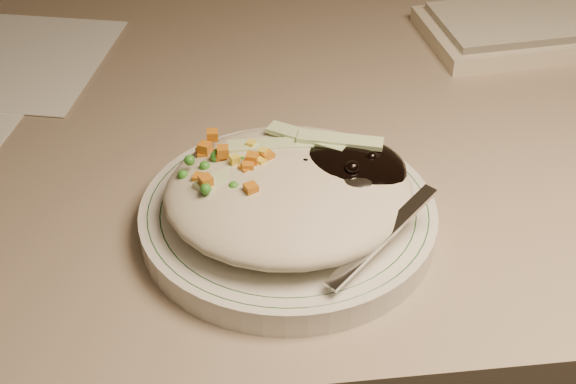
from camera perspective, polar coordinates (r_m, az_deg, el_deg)
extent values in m
cube|color=gray|center=(0.82, 3.41, 5.33)|extent=(1.40, 0.70, 0.04)
cylinder|color=silver|center=(0.64, 0.00, -1.86)|extent=(0.23, 0.23, 0.02)
torus|color=#144723|center=(0.63, 0.00, -1.15)|extent=(0.22, 0.22, 0.00)
torus|color=#144723|center=(0.63, 0.00, -1.15)|extent=(0.20, 0.20, 0.00)
ellipsoid|color=beige|center=(0.61, 0.05, 0.03)|extent=(0.19, 0.18, 0.04)
ellipsoid|color=black|center=(0.63, 3.97, 1.49)|extent=(0.10, 0.09, 0.03)
ellipsoid|color=orange|center=(0.63, -4.25, 0.98)|extent=(0.08, 0.08, 0.02)
sphere|color=black|center=(0.62, 1.23, 1.91)|extent=(0.01, 0.01, 0.01)
sphere|color=black|center=(0.63, 3.78, 2.41)|extent=(0.01, 0.01, 0.01)
sphere|color=black|center=(0.62, 5.96, 2.45)|extent=(0.01, 0.01, 0.01)
sphere|color=black|center=(0.64, 5.09, 2.67)|extent=(0.01, 0.01, 0.01)
sphere|color=black|center=(0.61, 4.60, 1.69)|extent=(0.01, 0.01, 0.01)
sphere|color=black|center=(0.62, 3.66, 2.02)|extent=(0.01, 0.01, 0.01)
sphere|color=black|center=(0.63, 4.50, 2.64)|extent=(0.01, 0.01, 0.01)
cube|color=#C46C15|center=(0.62, -4.65, 2.89)|extent=(0.01, 0.01, 0.01)
cube|color=#C46C15|center=(0.61, -3.05, 1.00)|extent=(0.01, 0.01, 0.01)
cube|color=#C46C15|center=(0.64, -5.93, 3.16)|extent=(0.01, 0.01, 0.01)
cube|color=#C46C15|center=(0.61, -2.56, 2.39)|extent=(0.01, 0.01, 0.01)
cube|color=#C46C15|center=(0.61, -2.85, 1.79)|extent=(0.01, 0.01, 0.01)
cube|color=#C46C15|center=(0.64, -6.09, 2.77)|extent=(0.01, 0.01, 0.01)
cube|color=#C46C15|center=(0.62, -4.86, 2.62)|extent=(0.01, 0.01, 0.01)
cube|color=#C46C15|center=(0.61, -3.01, 1.53)|extent=(0.01, 0.01, 0.01)
cube|color=#C46C15|center=(0.62, -1.48, 2.50)|extent=(0.01, 0.01, 0.01)
cube|color=#C46C15|center=(0.64, -5.40, 4.05)|extent=(0.01, 0.01, 0.01)
cube|color=#C46C15|center=(0.59, -5.87, 0.78)|extent=(0.01, 0.01, 0.01)
cube|color=#C46C15|center=(0.59, -2.65, 0.21)|extent=(0.01, 0.01, 0.01)
cube|color=#C46C15|center=(0.61, -6.32, 0.90)|extent=(0.01, 0.01, 0.01)
cube|color=#C46C15|center=(0.64, -6.01, 2.56)|extent=(0.01, 0.01, 0.01)
sphere|color=#388C28|center=(0.62, -2.94, 1.93)|extent=(0.01, 0.01, 0.01)
sphere|color=#388C28|center=(0.59, -5.87, 0.21)|extent=(0.01, 0.01, 0.01)
sphere|color=#388C28|center=(0.62, -5.94, 1.83)|extent=(0.01, 0.01, 0.01)
sphere|color=#388C28|center=(0.62, -7.02, 2.25)|extent=(0.01, 0.01, 0.01)
sphere|color=#388C28|center=(0.62, -3.25, 2.15)|extent=(0.01, 0.01, 0.01)
sphere|color=#388C28|center=(0.60, -2.40, 0.17)|extent=(0.01, 0.01, 0.01)
sphere|color=#388C28|center=(0.62, -4.31, 1.36)|extent=(0.01, 0.01, 0.01)
sphere|color=#388C28|center=(0.60, -4.84, 0.20)|extent=(0.01, 0.01, 0.01)
sphere|color=#388C28|center=(0.62, -7.48, 1.21)|extent=(0.01, 0.01, 0.01)
sphere|color=#388C28|center=(0.62, -4.99, 2.74)|extent=(0.01, 0.01, 0.01)
sphere|color=#388C28|center=(0.62, -5.18, 2.55)|extent=(0.01, 0.01, 0.01)
sphere|color=#388C28|center=(0.61, -5.83, 0.88)|extent=(0.01, 0.01, 0.01)
sphere|color=#388C28|center=(0.59, -3.88, 0.38)|extent=(0.01, 0.01, 0.01)
sphere|color=#388C28|center=(0.64, -1.25, 3.05)|extent=(0.01, 0.01, 0.01)
cube|color=yellow|center=(0.62, -3.37, 2.15)|extent=(0.01, 0.01, 0.01)
cube|color=yellow|center=(0.61, -1.96, 2.09)|extent=(0.01, 0.01, 0.01)
cube|color=yellow|center=(0.63, -4.36, 2.22)|extent=(0.01, 0.01, 0.01)
cube|color=yellow|center=(0.61, -3.81, 2.28)|extent=(0.01, 0.01, 0.01)
cube|color=yellow|center=(0.62, -4.28, 1.25)|extent=(0.01, 0.01, 0.01)
cube|color=yellow|center=(0.62, -1.79, 2.78)|extent=(0.01, 0.01, 0.01)
cube|color=yellow|center=(0.63, -2.63, 3.35)|extent=(0.01, 0.01, 0.01)
cube|color=yellow|center=(0.62, -3.40, 1.24)|extent=(0.01, 0.01, 0.01)
cube|color=#B2D18C|center=(0.64, -1.26, 3.35)|extent=(0.07, 0.02, 0.00)
cube|color=#B2D18C|center=(0.64, 1.37, 3.92)|extent=(0.06, 0.05, 0.00)
cube|color=#B2D18C|center=(0.61, -3.79, 1.43)|extent=(0.06, 0.05, 0.00)
cube|color=#B2D18C|center=(0.64, 3.73, 3.71)|extent=(0.07, 0.03, 0.00)
cube|color=#B2D18C|center=(0.60, 0.58, 0.59)|extent=(0.07, 0.02, 0.00)
cube|color=#B2D18C|center=(0.61, 0.92, 0.99)|extent=(0.07, 0.03, 0.00)
ellipsoid|color=silver|center=(0.61, 4.64, 0.90)|extent=(0.06, 0.06, 0.01)
cube|color=silver|center=(0.58, 6.76, -3.13)|extent=(0.09, 0.08, 0.03)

